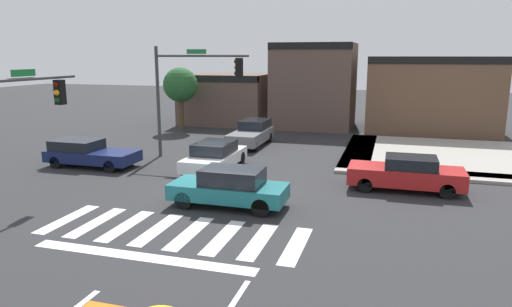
{
  "coord_description": "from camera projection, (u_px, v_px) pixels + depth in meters",
  "views": [
    {
      "loc": [
        6.51,
        -17.1,
        5.52
      ],
      "look_at": [
        0.98,
        1.54,
        1.37
      ],
      "focal_mm": 32.41,
      "sensor_mm": 36.0,
      "label": 1
    }
  ],
  "objects": [
    {
      "name": "car_gray",
      "position": [
        252.0,
        133.0,
        28.77
      ],
      "size": [
        1.8,
        4.56,
        1.51
      ],
      "rotation": [
        0.0,
        0.0,
        -1.57
      ],
      "color": "slate",
      "rests_on": "ground_plane"
    },
    {
      "name": "storefront_row",
      "position": [
        344.0,
        92.0,
        35.48
      ],
      "size": [
        23.65,
        6.54,
        6.43
      ],
      "color": "brown",
      "rests_on": "ground_plane"
    },
    {
      "name": "car_red",
      "position": [
        406.0,
        173.0,
        19.12
      ],
      "size": [
        4.63,
        1.79,
        1.44
      ],
      "color": "red",
      "rests_on": "ground_plane"
    },
    {
      "name": "car_teal",
      "position": [
        230.0,
        187.0,
        17.07
      ],
      "size": [
        4.31,
        1.75,
        1.46
      ],
      "rotation": [
        0.0,
        0.0,
        3.14
      ],
      "color": "#196B70",
      "rests_on": "ground_plane"
    },
    {
      "name": "traffic_signal_northwest",
      "position": [
        191.0,
        82.0,
        24.41
      ],
      "size": [
        5.28,
        0.32,
        5.99
      ],
      "color": "#383A3D",
      "rests_on": "ground_plane"
    },
    {
      "name": "crosswalk_near",
      "position": [
        173.0,
        231.0,
        14.78
      ],
      "size": [
        8.52,
        2.9,
        0.01
      ],
      "color": "silver",
      "rests_on": "ground_plane"
    },
    {
      "name": "ground_plane",
      "position": [
        223.0,
        192.0,
        19.0
      ],
      "size": [
        120.0,
        120.0,
        0.0
      ],
      "primitive_type": "plane",
      "color": "#2B2B2D"
    },
    {
      "name": "car_white",
      "position": [
        215.0,
        156.0,
        22.29
      ],
      "size": [
        1.86,
        4.47,
        1.44
      ],
      "rotation": [
        0.0,
        0.0,
        -1.57
      ],
      "color": "white",
      "rests_on": "ground_plane"
    },
    {
      "name": "car_navy",
      "position": [
        88.0,
        153.0,
        23.31
      ],
      "size": [
        4.56,
        1.91,
        1.33
      ],
      "color": "#141E4C",
      "rests_on": "ground_plane"
    },
    {
      "name": "curb_corner_northeast",
      "position": [
        427.0,
        156.0,
        25.45
      ],
      "size": [
        10.0,
        10.6,
        0.15
      ],
      "color": "#9E998E",
      "rests_on": "ground_plane"
    },
    {
      "name": "traffic_signal_southwest",
      "position": [
        20.0,
        113.0,
        15.92
      ],
      "size": [
        0.32,
        4.9,
        5.25
      ],
      "rotation": [
        0.0,
        0.0,
        1.57
      ],
      "color": "#383A3D",
      "rests_on": "ground_plane"
    },
    {
      "name": "roadside_tree",
      "position": [
        180.0,
        85.0,
        33.79
      ],
      "size": [
        2.52,
        2.52,
        4.66
      ],
      "color": "#4C3823",
      "rests_on": "ground_plane"
    }
  ]
}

